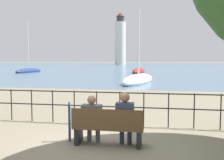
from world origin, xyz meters
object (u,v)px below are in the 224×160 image
at_px(sailboat_0, 29,71).
at_px(harbor_lighthouse, 120,41).
at_px(seated_person_right, 125,116).
at_px(closed_umbrella, 69,119).
at_px(sailboat_4, 139,71).
at_px(sailboat_3, 138,80).
at_px(seated_person_left, 92,117).
at_px(park_bench, 108,128).

bearing_deg(sailboat_0, harbor_lighthouse, 91.44).
height_order(seated_person_right, closed_umbrella, seated_person_right).
bearing_deg(sailboat_4, sailboat_3, -81.79).
relative_size(seated_person_right, sailboat_4, 0.15).
bearing_deg(harbor_lighthouse, sailboat_4, -79.63).
relative_size(seated_person_right, closed_umbrella, 1.25).
height_order(seated_person_left, sailboat_4, sailboat_4).
bearing_deg(sailboat_4, closed_umbrella, -84.38).
height_order(park_bench, closed_umbrella, closed_umbrella).
height_order(park_bench, seated_person_left, seated_person_left).
relative_size(seated_person_right, sailboat_3, 0.16).
bearing_deg(closed_umbrella, seated_person_right, -3.46).
distance_m(park_bench, seated_person_right, 0.49).
height_order(seated_person_right, sailboat_4, sailboat_4).
xyz_separation_m(closed_umbrella, sailboat_3, (0.45, 17.12, -0.31)).
bearing_deg(sailboat_0, park_bench, -55.51).
bearing_deg(sailboat_3, sailboat_0, 150.79).
bearing_deg(harbor_lighthouse, sailboat_0, -91.92).
distance_m(sailboat_0, harbor_lighthouse, 91.45).
distance_m(park_bench, seated_person_left, 0.46).
bearing_deg(harbor_lighthouse, sailboat_3, -80.76).
bearing_deg(sailboat_0, sailboat_4, 8.84).
bearing_deg(sailboat_3, closed_umbrella, -79.92).
relative_size(park_bench, sailboat_0, 0.18).
height_order(closed_umbrella, sailboat_4, sailboat_4).
xyz_separation_m(park_bench, sailboat_0, (-21.22, 35.12, -0.17)).
bearing_deg(closed_umbrella, sailboat_0, 120.04).
distance_m(sailboat_0, sailboat_4, 19.36).
relative_size(sailboat_0, harbor_lighthouse, 0.33).
height_order(seated_person_right, sailboat_3, sailboat_3).
xyz_separation_m(seated_person_left, harbor_lighthouse, (-17.79, 125.59, 12.05)).
height_order(park_bench, harbor_lighthouse, harbor_lighthouse).
distance_m(park_bench, closed_umbrella, 1.02).
distance_m(seated_person_left, sailboat_3, 17.21).
height_order(seated_person_left, sailboat_0, sailboat_0).
relative_size(sailboat_0, sailboat_4, 1.04).
height_order(sailboat_0, sailboat_3, sailboat_0).
height_order(seated_person_left, seated_person_right, seated_person_right).
height_order(sailboat_3, harbor_lighthouse, harbor_lighthouse).
relative_size(closed_umbrella, harbor_lighthouse, 0.04).
xyz_separation_m(closed_umbrella, sailboat_4, (-0.95, 36.81, -0.29)).
bearing_deg(sailboat_0, seated_person_left, -55.93).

